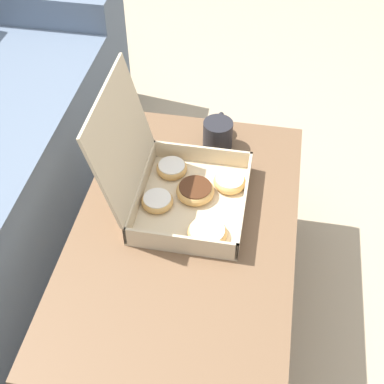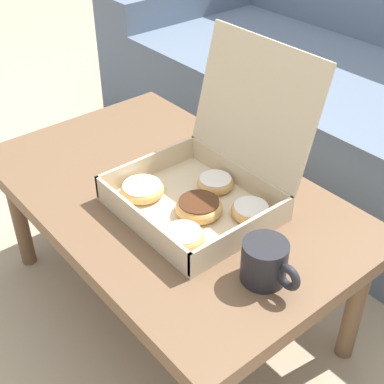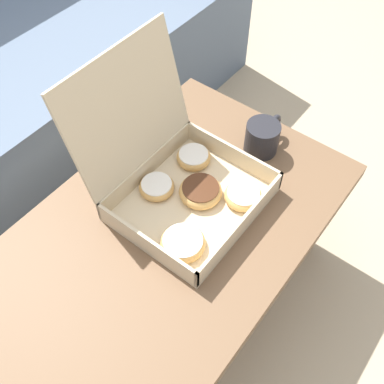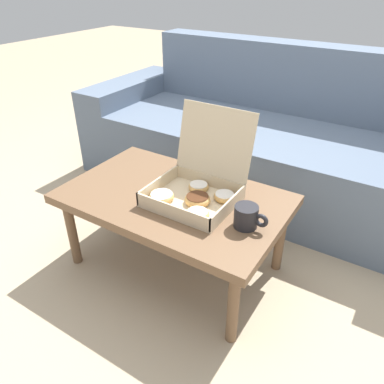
% 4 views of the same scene
% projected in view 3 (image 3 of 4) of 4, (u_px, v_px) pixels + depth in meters
% --- Properties ---
extents(ground_plane, '(12.00, 12.00, 0.00)m').
position_uv_depth(ground_plane, '(145.00, 277.00, 1.43)').
color(ground_plane, tan).
extents(coffee_table, '(0.96, 0.60, 0.39)m').
position_uv_depth(coffee_table, '(167.00, 238.00, 1.11)').
color(coffee_table, brown).
rests_on(coffee_table, ground_plane).
extents(pastry_box, '(0.35, 0.37, 0.35)m').
position_uv_depth(pastry_box, '(182.00, 181.00, 1.08)').
color(pastry_box, beige).
rests_on(pastry_box, coffee_table).
extents(coffee_mug, '(0.13, 0.09, 0.09)m').
position_uv_depth(coffee_mug, '(263.00, 137.00, 1.19)').
color(coffee_mug, '#232328').
rests_on(coffee_mug, coffee_table).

